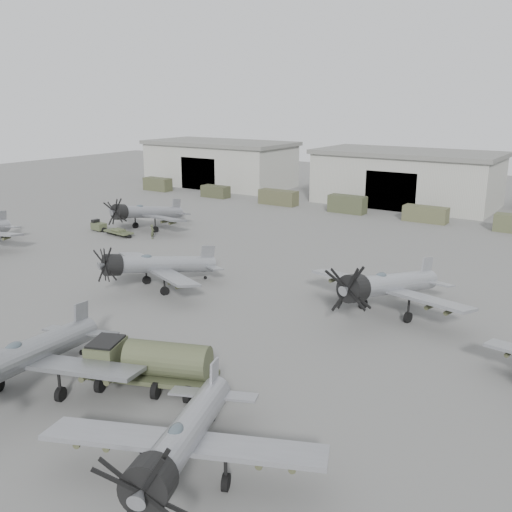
{
  "coord_description": "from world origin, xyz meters",
  "views": [
    {
      "loc": [
        31.12,
        -28.59,
        16.79
      ],
      "look_at": [
        2.48,
        14.27,
        2.5
      ],
      "focal_mm": 40.0,
      "sensor_mm": 36.0,
      "label": 1
    }
  ],
  "objects_px": {
    "fuel_tanker": "(150,361)",
    "ground_crew": "(152,232)",
    "tug_trailer": "(106,228)",
    "aircraft_near_1": "(23,357)",
    "aircraft_mid_1": "(153,265)",
    "aircraft_near_2": "(181,440)",
    "aircraft_far_0": "(144,213)",
    "aircraft_mid_2": "(385,285)"
  },
  "relations": [
    {
      "from": "aircraft_near_2",
      "to": "aircraft_mid_2",
      "type": "bearing_deg",
      "value": 67.5
    },
    {
      "from": "aircraft_mid_2",
      "to": "fuel_tanker",
      "type": "bearing_deg",
      "value": -98.64
    },
    {
      "from": "aircraft_mid_1",
      "to": "aircraft_far_0",
      "type": "distance_m",
      "value": 24.69
    },
    {
      "from": "aircraft_near_2",
      "to": "ground_crew",
      "type": "xyz_separation_m",
      "value": [
        -33.86,
        33.54,
        -1.46
      ]
    },
    {
      "from": "aircraft_near_1",
      "to": "aircraft_mid_2",
      "type": "bearing_deg",
      "value": 43.15
    },
    {
      "from": "aircraft_mid_1",
      "to": "aircraft_near_1",
      "type": "bearing_deg",
      "value": -46.61
    },
    {
      "from": "aircraft_near_1",
      "to": "fuel_tanker",
      "type": "relative_size",
      "value": 1.72
    },
    {
      "from": "aircraft_mid_1",
      "to": "aircraft_far_0",
      "type": "bearing_deg",
      "value": 157.81
    },
    {
      "from": "aircraft_mid_2",
      "to": "ground_crew",
      "type": "height_order",
      "value": "aircraft_mid_2"
    },
    {
      "from": "tug_trailer",
      "to": "ground_crew",
      "type": "distance_m",
      "value": 7.41
    },
    {
      "from": "aircraft_near_2",
      "to": "aircraft_near_1",
      "type": "bearing_deg",
      "value": 152.2
    },
    {
      "from": "aircraft_near_1",
      "to": "aircraft_mid_2",
      "type": "xyz_separation_m",
      "value": [
        12.38,
        23.81,
        0.02
      ]
    },
    {
      "from": "fuel_tanker",
      "to": "ground_crew",
      "type": "relative_size",
      "value": 4.5
    },
    {
      "from": "aircraft_mid_1",
      "to": "aircraft_far_0",
      "type": "relative_size",
      "value": 0.95
    },
    {
      "from": "fuel_tanker",
      "to": "ground_crew",
      "type": "bearing_deg",
      "value": 112.45
    },
    {
      "from": "aircraft_mid_2",
      "to": "ground_crew",
      "type": "bearing_deg",
      "value": 177.7
    },
    {
      "from": "aircraft_far_0",
      "to": "ground_crew",
      "type": "distance_m",
      "value": 5.26
    },
    {
      "from": "aircraft_mid_2",
      "to": "tug_trailer",
      "type": "xyz_separation_m",
      "value": [
        -40.86,
        7.85,
        -1.99
      ]
    },
    {
      "from": "aircraft_near_1",
      "to": "tug_trailer",
      "type": "xyz_separation_m",
      "value": [
        -28.48,
        31.65,
        -1.98
      ]
    },
    {
      "from": "aircraft_mid_1",
      "to": "fuel_tanker",
      "type": "distance_m",
      "value": 18.41
    },
    {
      "from": "aircraft_mid_2",
      "to": "aircraft_far_0",
      "type": "height_order",
      "value": "aircraft_mid_2"
    },
    {
      "from": "aircraft_near_2",
      "to": "tug_trailer",
      "type": "height_order",
      "value": "aircraft_near_2"
    },
    {
      "from": "aircraft_mid_1",
      "to": "ground_crew",
      "type": "xyz_separation_m",
      "value": [
        -13.71,
        14.18,
        -1.41
      ]
    },
    {
      "from": "tug_trailer",
      "to": "ground_crew",
      "type": "relative_size",
      "value": 4.16
    },
    {
      "from": "aircraft_near_1",
      "to": "aircraft_near_2",
      "type": "height_order",
      "value": "aircraft_near_1"
    },
    {
      "from": "fuel_tanker",
      "to": "ground_crew",
      "type": "distance_m",
      "value": 38.14
    },
    {
      "from": "tug_trailer",
      "to": "fuel_tanker",
      "type": "bearing_deg",
      "value": -31.94
    },
    {
      "from": "aircraft_near_1",
      "to": "aircraft_mid_2",
      "type": "distance_m",
      "value": 26.83
    },
    {
      "from": "aircraft_mid_2",
      "to": "aircraft_near_2",
      "type": "bearing_deg",
      "value": -76.89
    },
    {
      "from": "aircraft_near_1",
      "to": "aircraft_near_2",
      "type": "distance_m",
      "value": 12.77
    },
    {
      "from": "fuel_tanker",
      "to": "aircraft_near_1",
      "type": "bearing_deg",
      "value": -157.45
    },
    {
      "from": "aircraft_near_1",
      "to": "aircraft_far_0",
      "type": "height_order",
      "value": "aircraft_near_1"
    },
    {
      "from": "aircraft_near_2",
      "to": "aircraft_mid_1",
      "type": "height_order",
      "value": "aircraft_near_2"
    },
    {
      "from": "aircraft_far_0",
      "to": "aircraft_mid_2",
      "type": "bearing_deg",
      "value": -12.4
    },
    {
      "from": "aircraft_far_0",
      "to": "tug_trailer",
      "type": "distance_m",
      "value": 5.23
    },
    {
      "from": "aircraft_mid_1",
      "to": "tug_trailer",
      "type": "xyz_separation_m",
      "value": [
        -21.06,
        13.29,
        -1.75
      ]
    },
    {
      "from": "aircraft_near_2",
      "to": "tug_trailer",
      "type": "distance_m",
      "value": 52.61
    },
    {
      "from": "fuel_tanker",
      "to": "tug_trailer",
      "type": "bearing_deg",
      "value": 120.39
    },
    {
      "from": "aircraft_near_1",
      "to": "aircraft_mid_1",
      "type": "height_order",
      "value": "aircraft_near_1"
    },
    {
      "from": "aircraft_mid_2",
      "to": "aircraft_far_0",
      "type": "bearing_deg",
      "value": 175.24
    },
    {
      "from": "aircraft_mid_1",
      "to": "aircraft_mid_2",
      "type": "relative_size",
      "value": 0.89
    },
    {
      "from": "fuel_tanker",
      "to": "ground_crew",
      "type": "height_order",
      "value": "fuel_tanker"
    }
  ]
}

